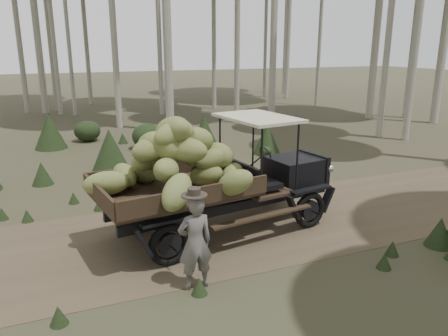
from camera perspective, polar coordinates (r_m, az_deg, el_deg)
The scene contains 5 objects.
ground at distance 9.13m, azimuth -12.37°, elevation -9.86°, with size 120.00×120.00×0.00m, color #473D2B.
dirt_track at distance 9.12m, azimuth -12.37°, elevation -9.84°, with size 70.00×4.00×0.01m, color brown.
banana_truck at distance 8.87m, azimuth -3.29°, elevation 0.32°, with size 5.64×3.00×2.70m.
farmer at distance 7.18m, azimuth -3.81°, elevation -9.57°, with size 0.59×0.43×1.74m.
undergrowth at distance 8.42m, azimuth -20.45°, elevation -8.53°, with size 19.98×23.38×1.37m.
Camera 1 is at (-1.25, -8.16, 3.89)m, focal length 35.00 mm.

